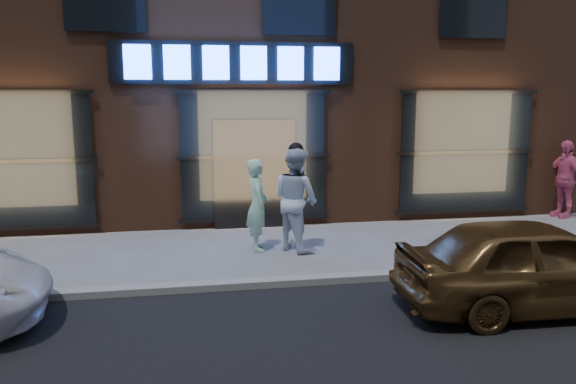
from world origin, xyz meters
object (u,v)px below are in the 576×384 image
Objects in this scene: man_bowtie at (257,205)px; passerby at (564,179)px; man_cap at (296,199)px; gold_sedan at (536,264)px.

passerby reaches higher than man_bowtie.
man_cap is at bearing -87.13° from passerby.
man_bowtie is 7.79m from passerby.
gold_sedan is (-4.21, -5.26, -0.28)m from passerby.
passerby is 0.49× the size of gold_sedan.
man_bowtie reaches higher than gold_sedan.
passerby is (7.63, 1.59, 0.06)m from man_bowtie.
man_cap reaches higher than passerby.
gold_sedan is (3.42, -3.67, -0.22)m from man_bowtie.
gold_sedan is at bearing -49.72° from passerby.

